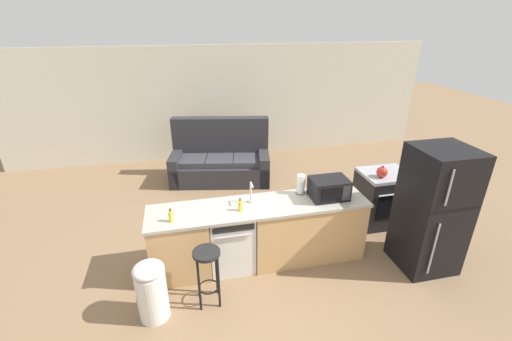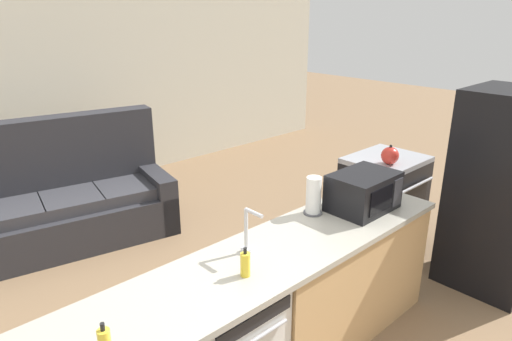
{
  "view_description": "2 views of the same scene",
  "coord_description": "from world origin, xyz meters",
  "px_view_note": "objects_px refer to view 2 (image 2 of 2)",
  "views": [
    {
      "loc": [
        -0.76,
        -3.81,
        3.18
      ],
      "look_at": [
        0.26,
        0.7,
        1.08
      ],
      "focal_mm": 24.0,
      "sensor_mm": 36.0,
      "label": 1
    },
    {
      "loc": [
        -1.59,
        -1.74,
        2.32
      ],
      "look_at": [
        0.65,
        0.66,
        1.14
      ],
      "focal_mm": 32.0,
      "sensor_mm": 36.0,
      "label": 2
    }
  ],
  "objects_px": {
    "paper_towel_roll": "(313,196)",
    "kettle": "(390,156)",
    "soap_bottle": "(245,264)",
    "microwave": "(363,191)",
    "couch": "(69,202)",
    "refrigerator": "(501,191)",
    "stove_range": "(383,198)"
  },
  "relations": [
    {
      "from": "refrigerator",
      "to": "microwave",
      "type": "distance_m",
      "value": 1.36
    },
    {
      "from": "microwave",
      "to": "paper_towel_roll",
      "type": "height_order",
      "value": "paper_towel_roll"
    },
    {
      "from": "microwave",
      "to": "soap_bottle",
      "type": "bearing_deg",
      "value": -176.48
    },
    {
      "from": "refrigerator",
      "to": "paper_towel_roll",
      "type": "distance_m",
      "value": 1.74
    },
    {
      "from": "stove_range",
      "to": "refrigerator",
      "type": "bearing_deg",
      "value": -90.01
    },
    {
      "from": "microwave",
      "to": "paper_towel_roll",
      "type": "bearing_deg",
      "value": 149.01
    },
    {
      "from": "paper_towel_roll",
      "to": "stove_range",
      "type": "bearing_deg",
      "value": 12.61
    },
    {
      "from": "stove_range",
      "to": "soap_bottle",
      "type": "height_order",
      "value": "soap_bottle"
    },
    {
      "from": "soap_bottle",
      "to": "kettle",
      "type": "distance_m",
      "value": 2.36
    },
    {
      "from": "paper_towel_roll",
      "to": "soap_bottle",
      "type": "height_order",
      "value": "paper_towel_roll"
    },
    {
      "from": "stove_range",
      "to": "paper_towel_roll",
      "type": "relative_size",
      "value": 3.19
    },
    {
      "from": "refrigerator",
      "to": "soap_bottle",
      "type": "bearing_deg",
      "value": 169.2
    },
    {
      "from": "microwave",
      "to": "couch",
      "type": "bearing_deg",
      "value": 112.1
    },
    {
      "from": "stove_range",
      "to": "kettle",
      "type": "relative_size",
      "value": 4.39
    },
    {
      "from": "paper_towel_roll",
      "to": "kettle",
      "type": "height_order",
      "value": "paper_towel_roll"
    },
    {
      "from": "paper_towel_roll",
      "to": "soap_bottle",
      "type": "distance_m",
      "value": 0.95
    },
    {
      "from": "stove_range",
      "to": "kettle",
      "type": "bearing_deg",
      "value": -142.84
    },
    {
      "from": "refrigerator",
      "to": "couch",
      "type": "distance_m",
      "value": 4.14
    },
    {
      "from": "couch",
      "to": "kettle",
      "type": "bearing_deg",
      "value": -47.23
    },
    {
      "from": "paper_towel_roll",
      "to": "soap_bottle",
      "type": "bearing_deg",
      "value": -163.12
    },
    {
      "from": "stove_range",
      "to": "refrigerator",
      "type": "relative_size",
      "value": 0.52
    },
    {
      "from": "paper_towel_roll",
      "to": "soap_bottle",
      "type": "xyz_separation_m",
      "value": [
        -0.91,
        -0.28,
        -0.07
      ]
    },
    {
      "from": "couch",
      "to": "paper_towel_roll",
      "type": "bearing_deg",
      "value": -72.77
    },
    {
      "from": "microwave",
      "to": "kettle",
      "type": "relative_size",
      "value": 2.44
    },
    {
      "from": "stove_range",
      "to": "couch",
      "type": "relative_size",
      "value": 0.42
    },
    {
      "from": "stove_range",
      "to": "couch",
      "type": "xyz_separation_m",
      "value": [
        -2.38,
        2.26,
        -0.06
      ]
    },
    {
      "from": "paper_towel_roll",
      "to": "kettle",
      "type": "bearing_deg",
      "value": 9.12
    },
    {
      "from": "microwave",
      "to": "paper_towel_roll",
      "type": "relative_size",
      "value": 1.77
    },
    {
      "from": "stove_range",
      "to": "refrigerator",
      "type": "distance_m",
      "value": 1.17
    },
    {
      "from": "microwave",
      "to": "couch",
      "type": "relative_size",
      "value": 0.23
    },
    {
      "from": "paper_towel_roll",
      "to": "kettle",
      "type": "distance_m",
      "value": 1.42
    },
    {
      "from": "soap_bottle",
      "to": "couch",
      "type": "height_order",
      "value": "couch"
    }
  ]
}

